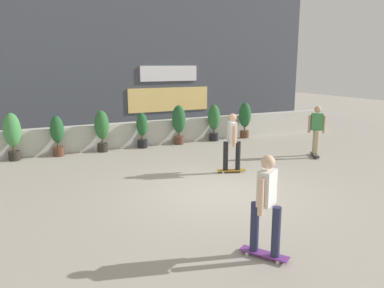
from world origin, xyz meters
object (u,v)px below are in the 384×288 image
(potted_plant_2, at_px, (102,128))
(skater_foreground, at_px, (232,140))
(potted_plant_4, at_px, (179,122))
(skater_by_wall_right, at_px, (316,129))
(skater_far_left, at_px, (266,202))
(potted_plant_5, at_px, (214,120))
(potted_plant_1, at_px, (57,133))
(potted_plant_3, at_px, (142,129))
(potted_plant_6, at_px, (245,117))
(potted_plant_0, at_px, (12,133))

(potted_plant_2, distance_m, skater_foreground, 5.04)
(potted_plant_4, height_order, skater_by_wall_right, skater_by_wall_right)
(skater_far_left, bearing_deg, skater_foreground, 64.47)
(potted_plant_5, relative_size, skater_far_left, 0.86)
(potted_plant_1, relative_size, skater_far_left, 0.80)
(potted_plant_3, xyz_separation_m, potted_plant_4, (1.48, -0.00, 0.16))
(potted_plant_4, relative_size, skater_far_left, 0.89)
(potted_plant_4, height_order, potted_plant_6, potted_plant_4)
(potted_plant_6, bearing_deg, skater_far_left, -121.72)
(skater_by_wall_right, bearing_deg, potted_plant_1, 153.56)
(potted_plant_0, xyz_separation_m, skater_far_left, (3.43, -8.68, 0.04))
(potted_plant_1, bearing_deg, potted_plant_4, 0.00)
(potted_plant_1, xyz_separation_m, skater_far_left, (2.08, -8.68, 0.17))
(potted_plant_0, relative_size, potted_plant_2, 1.05)
(potted_plant_6, relative_size, skater_foreground, 0.87)
(potted_plant_0, xyz_separation_m, skater_by_wall_right, (9.06, -3.83, 0.04))
(potted_plant_3, xyz_separation_m, potted_plant_6, (4.48, -0.00, 0.14))
(potted_plant_0, height_order, skater_foreground, skater_foreground)
(potted_plant_0, xyz_separation_m, potted_plant_6, (8.80, -0.00, -0.04))
(potted_plant_2, xyz_separation_m, potted_plant_5, (4.48, 0.00, -0.01))
(potted_plant_2, distance_m, potted_plant_5, 4.48)
(potted_plant_2, relative_size, skater_far_left, 0.86)
(potted_plant_2, bearing_deg, potted_plant_4, -0.00)
(skater_far_left, bearing_deg, potted_plant_0, 111.56)
(potted_plant_2, height_order, skater_far_left, skater_far_left)
(potted_plant_2, distance_m, potted_plant_6, 5.95)
(skater_foreground, bearing_deg, potted_plant_6, 52.60)
(potted_plant_2, distance_m, potted_plant_3, 1.48)
(potted_plant_4, bearing_deg, potted_plant_6, 0.00)
(potted_plant_0, distance_m, potted_plant_2, 2.84)
(potted_plant_4, xyz_separation_m, skater_far_left, (-2.36, -8.68, 0.06))
(potted_plant_3, relative_size, skater_far_left, 0.76)
(potted_plant_1, distance_m, potted_plant_2, 1.49)
(potted_plant_3, distance_m, skater_foreground, 4.43)
(potted_plant_6, xyz_separation_m, skater_foreground, (-3.25, -4.25, 0.08))
(potted_plant_0, distance_m, potted_plant_4, 5.79)
(skater_by_wall_right, bearing_deg, potted_plant_0, 157.07)
(potted_plant_0, bearing_deg, potted_plant_4, -0.00)
(potted_plant_4, relative_size, skater_by_wall_right, 0.89)
(potted_plant_0, relative_size, skater_by_wall_right, 0.91)
(potted_plant_0, xyz_separation_m, potted_plant_1, (1.35, -0.00, -0.13))
(potted_plant_0, bearing_deg, potted_plant_6, -0.00)
(potted_plant_2, height_order, skater_by_wall_right, skater_by_wall_right)
(potted_plant_1, bearing_deg, skater_far_left, -76.55)
(potted_plant_2, height_order, potted_plant_6, potted_plant_6)
(potted_plant_1, bearing_deg, potted_plant_2, 0.00)
(potted_plant_2, relative_size, potted_plant_6, 0.99)
(potted_plant_3, relative_size, potted_plant_4, 0.86)
(potted_plant_3, height_order, potted_plant_5, potted_plant_5)
(potted_plant_4, relative_size, potted_plant_5, 1.04)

